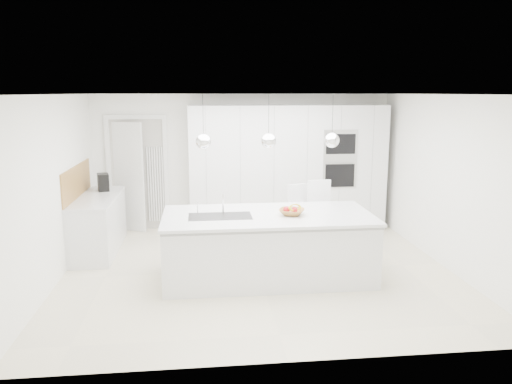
{
  "coord_description": "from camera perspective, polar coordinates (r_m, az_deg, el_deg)",
  "views": [
    {
      "loc": [
        -0.79,
        -6.78,
        2.53
      ],
      "look_at": [
        0.0,
        0.3,
        1.1
      ],
      "focal_mm": 35.0,
      "sensor_mm": 36.0,
      "label": 1
    }
  ],
  "objects": [
    {
      "name": "hallway_door",
      "position": [
        9.43,
        -14.88,
        1.66
      ],
      "size": [
        0.76,
        0.38,
        2.0
      ],
      "primitive_type": "cube",
      "rotation": [
        0.0,
        0.0,
        -0.44
      ],
      "color": "white",
      "rests_on": "floor"
    },
    {
      "name": "bar_stool_right",
      "position": [
        7.82,
        7.4,
        -3.13
      ],
      "size": [
        0.43,
        0.57,
        1.17
      ],
      "primitive_type": null,
      "rotation": [
        0.0,
        0.0,
        0.08
      ],
      "color": "white",
      "rests_on": "floor"
    },
    {
      "name": "pendant_left",
      "position": [
        6.51,
        -6.02,
        5.74
      ],
      "size": [
        0.2,
        0.2,
        0.2
      ],
      "primitive_type": "sphere",
      "color": "white",
      "rests_on": "ceiling"
    },
    {
      "name": "island_tap",
      "position": [
        6.85,
        -3.79,
        -1.16
      ],
      "size": [
        0.02,
        0.02,
        0.3
      ],
      "primitive_type": "cylinder",
      "color": "white",
      "rests_on": "island_worktop"
    },
    {
      "name": "wall_left",
      "position": [
        7.17,
        -22.11,
        0.23
      ],
      "size": [
        0.0,
        5.0,
        5.0
      ],
      "primitive_type": "plane",
      "rotation": [
        1.57,
        0.0,
        1.57
      ],
      "color": "white",
      "rests_on": "ground"
    },
    {
      "name": "doorway_frame",
      "position": [
        9.44,
        -13.34,
        1.87
      ],
      "size": [
        1.11,
        0.08,
        2.13
      ],
      "primitive_type": null,
      "color": "white",
      "rests_on": "floor"
    },
    {
      "name": "apple_b",
      "position": [
        6.73,
        4.43,
        -2.07
      ],
      "size": [
        0.08,
        0.08,
        0.08
      ],
      "primitive_type": "sphere",
      "color": "red",
      "rests_on": "fruit_bowl"
    },
    {
      "name": "ceiling",
      "position": [
        6.82,
        0.28,
        11.1
      ],
      "size": [
        5.5,
        5.5,
        0.0
      ],
      "primitive_type": "plane",
      "rotation": [
        3.14,
        0.0,
        0.0
      ],
      "color": "white",
      "rests_on": "wall_back"
    },
    {
      "name": "radiator",
      "position": [
        9.43,
        -11.37,
        0.86
      ],
      "size": [
        0.32,
        0.04,
        1.4
      ],
      "primitive_type": null,
      "color": "white",
      "rests_on": "floor"
    },
    {
      "name": "floor",
      "position": [
        7.28,
        0.26,
        -8.99
      ],
      "size": [
        5.5,
        5.5,
        0.0
      ],
      "primitive_type": "plane",
      "color": "beige",
      "rests_on": "ground"
    },
    {
      "name": "left_worktop",
      "position": [
        8.32,
        -17.75,
        -0.64
      ],
      "size": [
        0.62,
        1.82,
        0.04
      ],
      "primitive_type": "cube",
      "color": "silver",
      "rests_on": "left_base_cabinets"
    },
    {
      "name": "bar_stool_left",
      "position": [
        7.89,
        4.9,
        -3.25
      ],
      "size": [
        0.5,
        0.59,
        1.09
      ],
      "primitive_type": null,
      "rotation": [
        0.0,
        0.0,
        0.33
      ],
      "color": "white",
      "rests_on": "floor"
    },
    {
      "name": "oak_backsplash",
      "position": [
        8.33,
        -19.8,
        1.14
      ],
      "size": [
        0.02,
        1.8,
        0.5
      ],
      "primitive_type": "cube",
      "color": "#AD7D3E",
      "rests_on": "wall_left"
    },
    {
      "name": "island_sink",
      "position": [
        6.7,
        -4.11,
        -3.45
      ],
      "size": [
        0.84,
        0.44,
        0.18
      ],
      "primitive_type": null,
      "color": "#3F3F42",
      "rests_on": "island_worktop"
    },
    {
      "name": "tall_cabinets",
      "position": [
        9.22,
        3.64,
        2.72
      ],
      "size": [
        3.6,
        0.6,
        2.3
      ],
      "primitive_type": "cube",
      "color": "silver",
      "rests_on": "floor"
    },
    {
      "name": "apple_a",
      "position": [
        6.74,
        3.51,
        -2.01
      ],
      "size": [
        0.09,
        0.09,
        0.09
      ],
      "primitive_type": "sphere",
      "color": "red",
      "rests_on": "fruit_bowl"
    },
    {
      "name": "pendant_mid",
      "position": [
        6.57,
        1.45,
        5.85
      ],
      "size": [
        0.2,
        0.2,
        0.2
      ],
      "primitive_type": "sphere",
      "color": "white",
      "rests_on": "ceiling"
    },
    {
      "name": "oven_stack",
      "position": [
        9.1,
        9.6,
        3.74
      ],
      "size": [
        0.62,
        0.04,
        1.05
      ],
      "primitive_type": null,
      "color": "#A5A5A8",
      "rests_on": "tall_cabinets"
    },
    {
      "name": "banana_bunch",
      "position": [
        6.72,
        4.46,
        -1.77
      ],
      "size": [
        0.22,
        0.16,
        0.19
      ],
      "primitive_type": "torus",
      "rotation": [
        1.22,
        0.0,
        0.35
      ],
      "color": "yellow",
      "rests_on": "fruit_bowl"
    },
    {
      "name": "fruit_bowl",
      "position": [
        6.75,
        4.1,
        -2.29
      ],
      "size": [
        0.44,
        0.44,
        0.08
      ],
      "primitive_type": "imported",
      "rotation": [
        0.0,
        0.0,
        -0.38
      ],
      "color": "#AD7D3E",
      "rests_on": "island_worktop"
    },
    {
      "name": "espresso_machine",
      "position": [
        8.76,
        -17.06,
        1.08
      ],
      "size": [
        0.24,
        0.31,
        0.29
      ],
      "primitive_type": "cube",
      "rotation": [
        0.0,
        0.0,
        0.26
      ],
      "color": "black",
      "rests_on": "left_worktop"
    },
    {
      "name": "left_base_cabinets",
      "position": [
        8.42,
        -17.56,
        -3.64
      ],
      "size": [
        0.6,
        1.8,
        0.86
      ],
      "primitive_type": "cube",
      "color": "silver",
      "rests_on": "floor"
    },
    {
      "name": "wall_back",
      "position": [
        9.4,
        -1.49,
        3.52
      ],
      "size": [
        5.5,
        0.0,
        5.5
      ],
      "primitive_type": "plane",
      "rotation": [
        1.57,
        0.0,
        0.0
      ],
      "color": "white",
      "rests_on": "ground"
    },
    {
      "name": "island_worktop",
      "position": [
        6.79,
        1.35,
        -2.71
      ],
      "size": [
        2.84,
        1.4,
        0.04
      ],
      "primitive_type": "cube",
      "color": "silver",
      "rests_on": "island_base"
    },
    {
      "name": "island_base",
      "position": [
        6.87,
        1.39,
        -6.45
      ],
      "size": [
        2.8,
        1.2,
        0.86
      ],
      "primitive_type": "cube",
      "color": "silver",
      "rests_on": "floor"
    },
    {
      "name": "pendant_right",
      "position": [
        6.74,
        8.67,
        5.86
      ],
      "size": [
        0.2,
        0.2,
        0.2
      ],
      "primitive_type": "sphere",
      "color": "white",
      "rests_on": "ceiling"
    }
  ]
}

